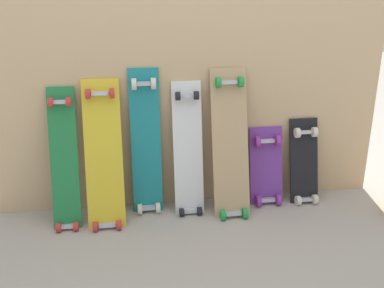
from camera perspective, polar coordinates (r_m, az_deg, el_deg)
The scene contains 9 objects.
ground_plane at distance 3.02m, azimuth -0.20°, elevation -7.54°, with size 12.00×12.00×0.00m, color #A89E8E.
plywood_wall_panel at distance 2.79m, azimuth -0.44°, elevation 9.64°, with size 2.52×0.04×1.79m, color tan.
skateboard_green at distance 2.78m, azimuth -15.88°, elevation -2.51°, with size 0.16×0.32×0.88m.
skateboard_yellow at distance 2.74m, azimuth -11.11°, elevation -1.96°, with size 0.22×0.34×0.92m.
skateboard_teal at distance 2.81m, azimuth -5.84°, elevation -0.39°, with size 0.19×0.18×0.97m.
skateboard_white at distance 2.82m, azimuth -0.49°, elevation -1.27°, with size 0.18×0.24×0.90m.
skateboard_natural at distance 2.81m, azimuth 4.90°, elevation -0.57°, with size 0.23×0.33×0.96m.
skateboard_purple at distance 3.01m, azimuth 9.42°, elevation -3.32°, with size 0.22×0.19×0.56m.
skateboard_black at distance 3.08m, azimuth 14.06°, elevation -2.70°, with size 0.19×0.21×0.61m.
Camera 1 is at (-0.39, -2.65, 1.41)m, focal length 42.04 mm.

